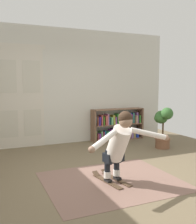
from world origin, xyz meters
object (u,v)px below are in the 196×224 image
at_px(potted_plant, 163,125).
at_px(person_skier, 119,142).
at_px(bookshelf, 117,126).
at_px(skis_pair, 111,179).

relative_size(potted_plant, person_skier, 0.69).
height_order(bookshelf, skis_pair, bookshelf).
bearing_deg(person_skier, bookshelf, 62.90).
xyz_separation_m(skis_pair, person_skier, (0.03, -0.21, 0.64)).
bearing_deg(bookshelf, person_skier, -117.10).
xyz_separation_m(potted_plant, skis_pair, (-2.06, -1.40, -0.53)).
xyz_separation_m(bookshelf, potted_plant, (0.56, -1.26, 0.18)).
distance_m(potted_plant, skis_pair, 2.54).
height_order(skis_pair, person_skier, person_skier).
height_order(bookshelf, potted_plant, potted_plant).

